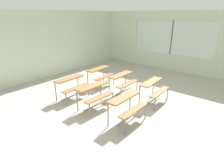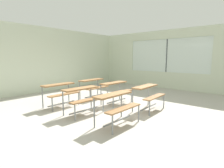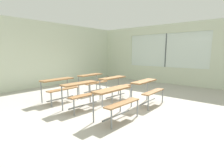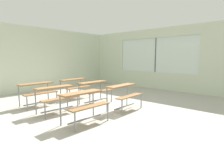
# 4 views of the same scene
# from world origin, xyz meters

# --- Properties ---
(ground) EXTENTS (10.00, 9.00, 0.05)m
(ground) POSITION_xyz_m (0.00, 0.00, -0.03)
(ground) COLOR #ADA89E
(wall_back) EXTENTS (10.00, 0.12, 3.00)m
(wall_back) POSITION_xyz_m (0.00, 4.50, 1.50)
(wall_back) COLOR beige
(wall_back) RESTS_ON ground
(wall_right) EXTENTS (0.12, 9.00, 3.00)m
(wall_right) POSITION_xyz_m (5.00, -0.13, 1.45)
(wall_right) COLOR beige
(wall_right) RESTS_ON ground
(desk_bench_r0c0) EXTENTS (1.11, 0.60, 0.74)m
(desk_bench_r0c0) POSITION_xyz_m (-0.66, -0.76, 0.56)
(desk_bench_r0c0) COLOR olive
(desk_bench_r0c0) RESTS_ON ground
(desk_bench_r0c1) EXTENTS (1.12, 0.62, 0.74)m
(desk_bench_r0c1) POSITION_xyz_m (0.89, -0.74, 0.56)
(desk_bench_r0c1) COLOR olive
(desk_bench_r0c1) RESTS_ON ground
(desk_bench_r1c0) EXTENTS (1.12, 0.64, 0.74)m
(desk_bench_r1c0) POSITION_xyz_m (-0.65, 0.48, 0.56)
(desk_bench_r1c0) COLOR olive
(desk_bench_r1c0) RESTS_ON ground
(desk_bench_r1c1) EXTENTS (1.11, 0.61, 0.74)m
(desk_bench_r1c1) POSITION_xyz_m (0.85, 0.49, 0.56)
(desk_bench_r1c1) COLOR olive
(desk_bench_r1c1) RESTS_ON ground
(desk_bench_r2c0) EXTENTS (1.11, 0.61, 0.74)m
(desk_bench_r2c0) POSITION_xyz_m (-0.64, 1.63, 0.56)
(desk_bench_r2c0) COLOR olive
(desk_bench_r2c0) RESTS_ON ground
(desk_bench_r2c1) EXTENTS (1.13, 0.64, 0.74)m
(desk_bench_r2c1) POSITION_xyz_m (0.90, 1.69, 0.56)
(desk_bench_r2c1) COLOR olive
(desk_bench_r2c1) RESTS_ON ground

